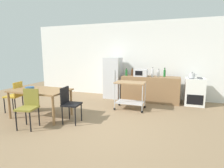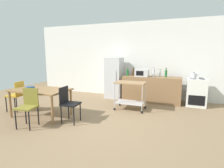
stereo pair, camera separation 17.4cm
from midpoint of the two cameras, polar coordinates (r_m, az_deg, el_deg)
ground_plane at (r=4.44m, az=-3.90°, el=-12.72°), size 12.00×12.00×0.00m
back_wall at (r=7.14m, az=7.02°, el=7.63°), size 8.40×0.12×2.90m
kitchen_counter at (r=6.49m, az=13.23°, el=-1.64°), size 2.00×0.64×0.90m
dining_table at (r=5.15m, az=-20.99°, el=-2.43°), size 1.50×0.90×0.75m
chair_olive at (r=4.57m, az=-24.26°, el=-6.08°), size 0.46×0.46×0.89m
chair_black at (r=4.52m, az=-12.76°, el=-5.61°), size 0.43×0.43×0.89m
chair_mustard at (r=5.96m, az=-27.49°, el=-2.81°), size 0.47×0.47×0.89m
stove_oven at (r=6.48m, az=26.06°, el=-2.37°), size 0.60×0.61×0.92m
refrigerator at (r=6.88m, az=1.42°, el=1.98°), size 0.60×0.63×1.55m
kitchen_cart at (r=5.45m, az=6.79°, el=-2.27°), size 0.91×0.57×0.85m
bottle_sesame_oil at (r=6.54m, az=5.79°, el=3.64°), size 0.08×0.08×0.27m
bottle_olive_oil at (r=6.59m, az=7.61°, el=3.69°), size 0.08×0.08×0.28m
microwave at (r=6.39m, az=10.32°, el=3.55°), size 0.46×0.35×0.26m
bottle_vinegar at (r=6.34m, az=13.93°, el=3.43°), size 0.07×0.07×0.33m
bottle_sparkling_water at (r=6.48m, az=15.80°, el=3.26°), size 0.08×0.08×0.26m
bottle_wine at (r=6.45m, az=17.63°, el=3.29°), size 0.08×0.08×0.31m
fruit_bowl at (r=5.21m, az=-23.85°, el=-1.12°), size 0.23×0.23×0.08m
kettle at (r=6.29m, az=25.42°, el=2.41°), size 0.24×0.17×0.19m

